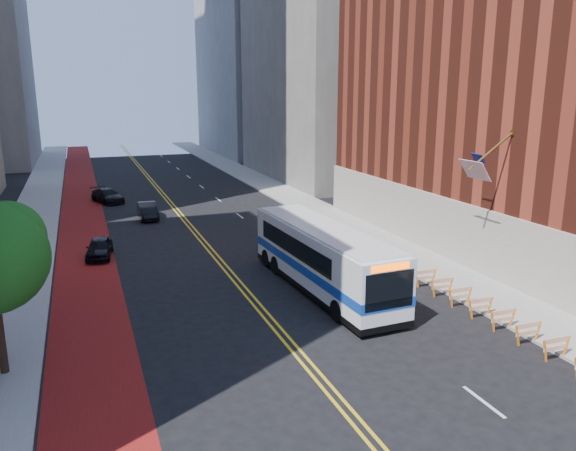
% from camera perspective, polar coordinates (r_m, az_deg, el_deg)
% --- Properties ---
extents(ground, '(160.00, 160.00, 0.00)m').
position_cam_1_polar(ground, '(21.07, 4.96, -17.12)').
color(ground, black).
rests_on(ground, ground).
extents(sidewalk_left, '(4.00, 140.00, 0.15)m').
position_cam_1_polar(sidewalk_left, '(47.68, -24.76, -0.56)').
color(sidewalk_left, gray).
rests_on(sidewalk_left, ground).
extents(sidewalk_right, '(4.00, 140.00, 0.15)m').
position_cam_1_polar(sidewalk_right, '(51.51, 2.81, 1.68)').
color(sidewalk_right, gray).
rests_on(sidewalk_right, ground).
extents(bus_lane_paint, '(3.60, 140.00, 0.01)m').
position_cam_1_polar(bus_lane_paint, '(47.52, -20.07, -0.26)').
color(bus_lane_paint, maroon).
rests_on(bus_lane_paint, ground).
extents(center_line_inner, '(0.14, 140.00, 0.01)m').
position_cam_1_polar(center_line_inner, '(48.15, -10.64, 0.52)').
color(center_line_inner, gold).
rests_on(center_line_inner, ground).
extents(center_line_outer, '(0.14, 140.00, 0.01)m').
position_cam_1_polar(center_line_outer, '(48.21, -10.22, 0.56)').
color(center_line_outer, gold).
rests_on(center_line_outer, ground).
extents(lane_dashes, '(0.14, 98.20, 0.01)m').
position_cam_1_polar(lane_dashes, '(56.78, -7.10, 2.65)').
color(lane_dashes, silver).
rests_on(lane_dashes, ground).
extents(brick_building, '(18.73, 36.00, 22.00)m').
position_cam_1_polar(brick_building, '(41.12, 26.82, 12.53)').
color(brick_building, '#5D2114').
rests_on(brick_building, ground).
extents(midrise_right_near, '(18.00, 26.00, 40.00)m').
position_cam_1_polar(midrise_right_near, '(71.93, 5.61, 21.00)').
color(midrise_right_near, slate).
rests_on(midrise_right_near, ground).
extents(construction_barriers, '(1.42, 10.91, 1.00)m').
position_cam_1_polar(construction_barriers, '(28.24, 19.97, -8.13)').
color(construction_barriers, orange).
rests_on(construction_barriers, ground).
extents(transit_bus, '(3.48, 13.12, 3.57)m').
position_cam_1_polar(transit_bus, '(30.71, 3.47, -3.20)').
color(transit_bus, silver).
rests_on(transit_bus, ground).
extents(car_a, '(2.07, 3.97, 1.29)m').
position_cam_1_polar(car_a, '(38.86, -18.62, -2.16)').
color(car_a, black).
rests_on(car_a, ground).
extents(car_b, '(1.48, 4.20, 1.38)m').
position_cam_1_polar(car_b, '(49.28, -14.06, 1.47)').
color(car_b, black).
rests_on(car_b, ground).
extents(car_c, '(3.39, 4.93, 1.33)m').
position_cam_1_polar(car_c, '(57.54, -17.87, 2.90)').
color(car_c, black).
rests_on(car_c, ground).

